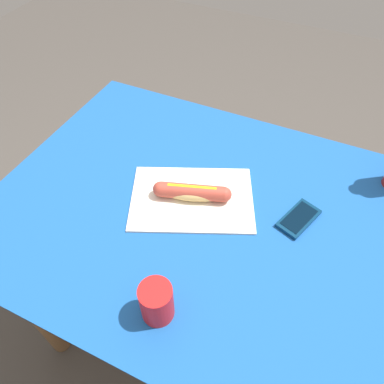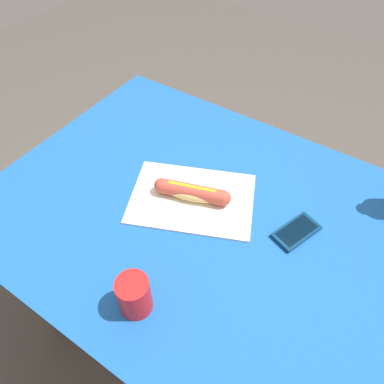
# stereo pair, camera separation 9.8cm
# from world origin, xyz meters

# --- Properties ---
(ground_plane) EXTENTS (6.00, 6.00, 0.00)m
(ground_plane) POSITION_xyz_m (0.00, 0.00, 0.00)
(ground_plane) COLOR #47423D
(ground_plane) RESTS_ON ground
(dining_table) EXTENTS (1.18, 0.88, 0.76)m
(dining_table) POSITION_xyz_m (0.00, 0.00, 0.62)
(dining_table) COLOR brown
(dining_table) RESTS_ON ground
(paper_wrapper) EXTENTS (0.40, 0.35, 0.01)m
(paper_wrapper) POSITION_xyz_m (0.05, -0.02, 0.76)
(paper_wrapper) COLOR silver
(paper_wrapper) RESTS_ON dining_table
(hot_dog) EXTENTS (0.21, 0.10, 0.05)m
(hot_dog) POSITION_xyz_m (0.05, -0.02, 0.79)
(hot_dog) COLOR #DBB26B
(hot_dog) RESTS_ON paper_wrapper
(cell_phone) EXTENTS (0.10, 0.14, 0.01)m
(cell_phone) POSITION_xyz_m (-0.23, -0.07, 0.76)
(cell_phone) COLOR #0A2D4C
(cell_phone) RESTS_ON dining_table
(drinking_cup) EXTENTS (0.07, 0.07, 0.10)m
(drinking_cup) POSITION_xyz_m (-0.01, 0.30, 0.81)
(drinking_cup) COLOR red
(drinking_cup) RESTS_ON dining_table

